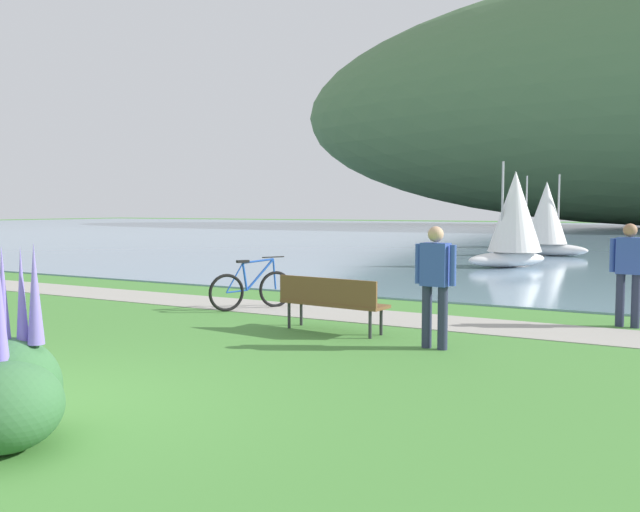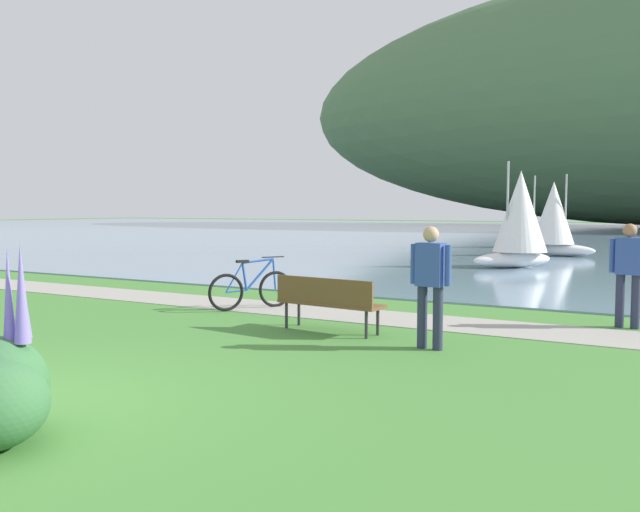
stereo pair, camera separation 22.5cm
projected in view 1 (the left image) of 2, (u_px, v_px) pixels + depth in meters
The scene contains 11 objects.
bay_water at pixel (599, 235), 49.42m from camera, with size 180.00×80.00×0.04m, color #7A99B2.
shoreline_path at pixel (333, 313), 12.48m from camera, with size 60.00×1.50×0.01m, color #A39E93.
park_bench_near_camera at pixel (331, 300), 10.54m from camera, with size 1.84×0.66×0.88m.
bicycle_leaning_near_bench at pixel (252, 289), 12.95m from camera, with size 0.93×1.57×1.01m.
person_at_shoreline at pixel (629, 268), 10.97m from camera, with size 0.60×0.27×1.71m.
person_on_the_grass at pixel (435, 279), 9.28m from camera, with size 0.61×0.26×1.71m.
echium_bush_closest_to_camera at pixel (11, 383), 5.67m from camera, with size 0.85×0.85×1.67m.
echium_bush_mid_cluster at pixel (4, 401), 5.37m from camera, with size 0.92×0.92×1.65m.
sailboat_nearest_to_shore at pixel (514, 218), 21.78m from camera, with size 2.64×2.81×3.42m.
sailboat_mid_bay at pixel (516, 214), 32.92m from camera, with size 3.07×2.34×3.51m.
sailboat_toward_hillside at pixel (547, 218), 27.09m from camera, with size 2.84×1.77×3.28m.
Camera 1 is at (5.76, -4.04, 1.96)m, focal length 37.58 mm.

